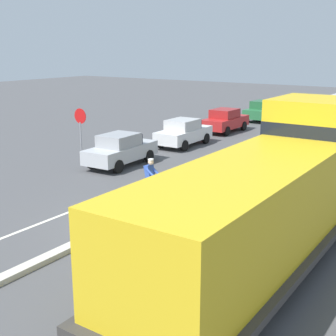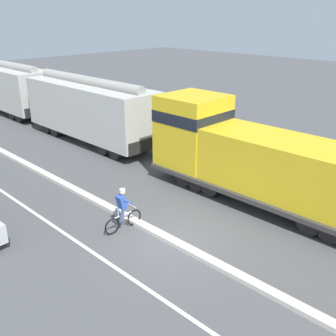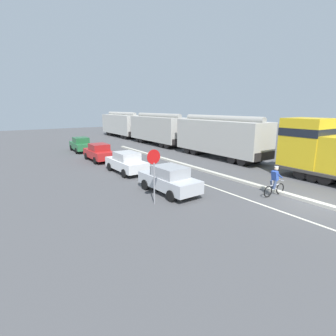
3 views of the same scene
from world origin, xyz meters
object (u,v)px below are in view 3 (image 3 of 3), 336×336
(parked_car_white, at_px, (126,162))
(cyclist, at_px, (275,182))
(parked_car_red, at_px, (99,152))
(parked_car_green, at_px, (81,144))
(hopper_car_middle, at_px, (158,129))
(hopper_car_trailing, at_px, (122,125))
(stop_sign, at_px, (154,166))
(parked_car_silver, at_px, (169,179))
(hopper_car_lead, at_px, (220,137))

(parked_car_white, relative_size, cyclist, 2.47)
(parked_car_red, height_order, parked_car_green, same)
(parked_car_white, height_order, cyclist, cyclist)
(cyclist, bearing_deg, parked_car_green, 101.86)
(hopper_car_middle, bearing_deg, cyclist, -104.88)
(hopper_car_trailing, xyz_separation_m, stop_sign, (-12.08, -30.54, -0.05))
(hopper_car_middle, bearing_deg, stop_sign, -122.52)
(hopper_car_trailing, bearing_deg, parked_car_green, -131.85)
(hopper_car_trailing, distance_m, parked_car_red, 20.82)
(parked_car_white, height_order, parked_car_red, same)
(hopper_car_middle, distance_m, parked_car_green, 10.41)
(parked_car_green, distance_m, stop_sign, 19.12)
(parked_car_red, bearing_deg, stop_sign, -97.10)
(parked_car_red, relative_size, cyclist, 2.45)
(hopper_car_middle, bearing_deg, hopper_car_trailing, 90.00)
(parked_car_silver, bearing_deg, cyclist, -39.38)
(parked_car_silver, bearing_deg, parked_car_green, 89.75)
(parked_car_silver, xyz_separation_m, parked_car_red, (-0.09, 11.56, 0.00))
(parked_car_silver, distance_m, stop_sign, 2.31)
(hopper_car_trailing, height_order, parked_car_green, hopper_car_trailing)
(hopper_car_trailing, xyz_separation_m, cyclist, (-5.77, -33.30, -1.26))
(hopper_car_middle, height_order, cyclist, hopper_car_middle)
(parked_car_white, bearing_deg, hopper_car_trailing, 66.29)
(parked_car_white, bearing_deg, hopper_car_lead, 2.28)
(stop_sign, bearing_deg, hopper_car_lead, 31.31)
(parked_car_red, bearing_deg, hopper_car_lead, -26.64)
(hopper_car_lead, distance_m, hopper_car_trailing, 23.20)
(hopper_car_trailing, height_order, parked_car_red, hopper_car_trailing)
(parked_car_green, bearing_deg, hopper_car_trailing, 48.15)
(cyclist, bearing_deg, hopper_car_trailing, 80.18)
(hopper_car_lead, bearing_deg, parked_car_silver, -148.88)
(parked_car_green, xyz_separation_m, stop_sign, (-1.74, -19.00, 1.21))
(hopper_car_lead, distance_m, hopper_car_middle, 11.60)
(parked_car_white, bearing_deg, hopper_car_middle, 49.19)
(parked_car_silver, relative_size, parked_car_green, 1.00)
(hopper_car_lead, distance_m, stop_sign, 14.13)
(parked_car_silver, bearing_deg, hopper_car_trailing, 70.55)
(hopper_car_middle, height_order, hopper_car_trailing, same)
(cyclist, distance_m, stop_sign, 6.99)
(parked_car_white, height_order, stop_sign, stop_sign)
(cyclist, bearing_deg, parked_car_red, 107.14)
(parked_car_green, xyz_separation_m, cyclist, (4.57, -21.76, 0.00))
(parked_car_green, bearing_deg, parked_car_red, -91.53)
(hopper_car_lead, relative_size, parked_car_green, 2.48)
(hopper_car_lead, height_order, hopper_car_trailing, same)
(hopper_car_middle, relative_size, hopper_car_trailing, 1.00)
(parked_car_red, bearing_deg, parked_car_white, -88.66)
(hopper_car_trailing, xyz_separation_m, parked_car_green, (-10.34, -11.54, -1.26))
(parked_car_red, height_order, cyclist, cyclist)
(parked_car_white, bearing_deg, cyclist, -64.58)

